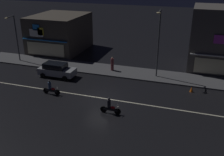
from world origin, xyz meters
The scene contains 11 objects.
ground_plane centered at (0.00, 0.00, 0.00)m, with size 140.00×140.00×0.00m, color black.
lane_divider_stripe centered at (0.00, 0.00, 0.01)m, with size 37.06×0.16×0.01m, color beige.
sidewalk_far centered at (0.00, 7.35, 0.07)m, with size 39.01×3.74×0.14m, color #4C4C4F.
storefront_center_block centered at (-11.70, 13.60, 2.70)m, with size 7.31×8.93×5.41m.
streetlamp_west centered at (-14.42, 6.66, 3.82)m, with size 0.44×1.64×6.13m.
streetlamp_mid centered at (4.38, 6.88, 4.62)m, with size 0.44×1.64×7.66m.
pedestrian_on_sidewalk centered at (-1.12, 7.26, 0.93)m, with size 0.38×0.38×1.72m.
parked_car_near_kerb centered at (-6.75, 3.56, 0.87)m, with size 4.30×1.98×1.67m.
motorcycle_lead centered at (1.89, -2.49, 0.63)m, with size 1.90×0.60×1.52m.
motorcycle_following centered at (-5.00, -0.77, 0.63)m, with size 1.90×0.60×1.52m.
traffic_cone centered at (8.50, 4.28, 0.28)m, with size 0.36×0.36×0.55m, color orange.
Camera 1 is at (8.33, -21.33, 11.77)m, focal length 41.67 mm.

